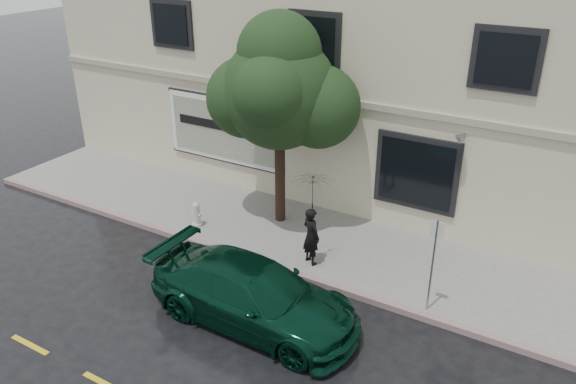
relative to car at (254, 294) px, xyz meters
The scene contains 12 objects.
ground 1.68m from the car, 163.39° to the left, with size 90.00×90.00×0.00m, color black.
sidewalk 4.01m from the car, 111.58° to the left, with size 20.00×3.50×0.15m, color #9C9993.
curb 2.50m from the car, 126.99° to the left, with size 20.00×0.18×0.16m, color slate.
road_marking 3.47m from the car, 115.42° to the right, with size 19.00×0.12×0.01m, color gold.
building 9.94m from the car, 98.77° to the left, with size 20.00×8.12×7.00m.
billboard 7.22m from the car, 131.02° to the left, with size 4.30×0.16×2.20m.
car is the anchor object (origin of this frame).
pedestrian 2.55m from the car, 88.60° to the left, with size 0.57×0.37×1.55m, color black.
umbrella 2.89m from the car, 88.60° to the left, with size 1.04×1.04×0.77m, color black.
street_tree 5.58m from the car, 113.55° to the left, with size 3.09×3.09×5.37m.
fire_hydrant 4.53m from the car, 144.63° to the left, with size 0.30×0.28×0.73m.
sign_pole 3.98m from the car, 33.25° to the left, with size 0.28×0.05×2.29m.
Camera 1 is at (7.17, -8.77, 8.04)m, focal length 35.00 mm.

